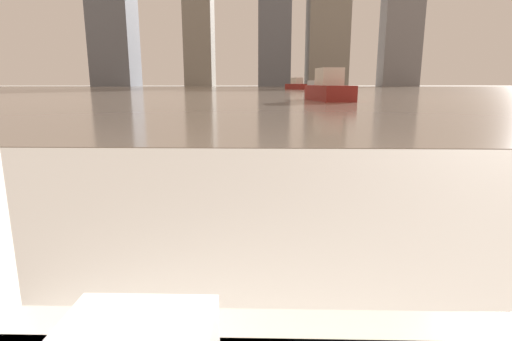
% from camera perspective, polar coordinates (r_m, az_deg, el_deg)
% --- Properties ---
extents(harbor_water, '(180.00, 110.00, 0.01)m').
position_cam_1_polar(harbor_water, '(61.87, 1.40, 11.43)').
color(harbor_water, gray).
rests_on(harbor_water, ground_plane).
extents(harbor_boat_0, '(1.77, 3.77, 1.36)m').
position_cam_1_polar(harbor_boat_0, '(51.51, 7.87, 11.65)').
color(harbor_boat_0, '#4C4C51').
rests_on(harbor_boat_0, harbor_water).
extents(harbor_boat_2, '(3.71, 5.29, 1.89)m').
position_cam_1_polar(harbor_boat_2, '(67.28, 5.85, 12.03)').
color(harbor_boat_2, maroon).
rests_on(harbor_boat_2, harbor_water).
extents(harbor_boat_3, '(2.53, 5.51, 1.99)m').
position_cam_1_polar(harbor_boat_3, '(25.91, 10.34, 11.36)').
color(harbor_boat_3, maroon).
rests_on(harbor_boat_3, harbor_water).
extents(skyline_tower_1, '(7.72, 9.33, 30.76)m').
position_cam_1_polar(skyline_tower_1, '(120.23, -8.12, 19.16)').
color(skyline_tower_1, gray).
rests_on(skyline_tower_1, ground_plane).
extents(skyline_tower_2, '(8.90, 11.77, 28.15)m').
position_cam_1_polar(skyline_tower_2, '(118.59, 2.64, 18.73)').
color(skyline_tower_2, slate).
rests_on(skyline_tower_2, ground_plane).
extents(skyline_tower_3, '(10.84, 13.00, 45.92)m').
position_cam_1_polar(skyline_tower_3, '(121.06, 10.26, 22.68)').
color(skyline_tower_3, gray).
rests_on(skyline_tower_3, ground_plane).
extents(skyline_tower_4, '(10.32, 7.14, 25.97)m').
position_cam_1_polar(skyline_tower_4, '(124.25, 19.92, 17.24)').
color(skyline_tower_4, slate).
rests_on(skyline_tower_4, ground_plane).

